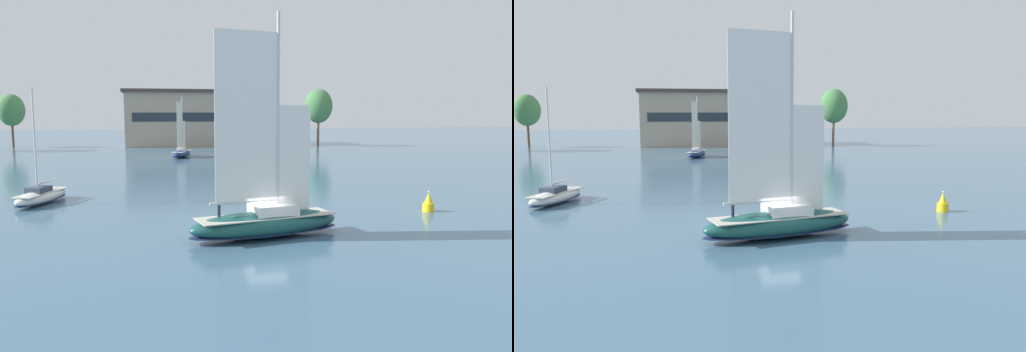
% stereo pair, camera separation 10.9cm
% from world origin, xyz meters
% --- Properties ---
extents(ground_plane, '(400.00, 400.00, 0.00)m').
position_xyz_m(ground_plane, '(0.00, 0.00, 0.00)').
color(ground_plane, '#42667F').
extents(waterfront_building, '(33.52, 15.82, 12.71)m').
position_xyz_m(waterfront_building, '(3.69, 88.91, 6.40)').
color(waterfront_building, tan).
rests_on(waterfront_building, ground).
extents(tree_shore_center, '(6.26, 6.26, 12.89)m').
position_xyz_m(tree_shore_center, '(30.20, 78.62, 9.02)').
color(tree_shore_center, brown).
rests_on(tree_shore_center, ground).
extents(tree_shore_right, '(5.61, 5.61, 11.55)m').
position_xyz_m(tree_shore_right, '(-36.37, 87.59, 8.08)').
color(tree_shore_right, brown).
rests_on(tree_shore_right, ground).
extents(sailboat_main, '(10.31, 4.76, 13.67)m').
position_xyz_m(sailboat_main, '(0.01, 0.00, 1.08)').
color(sailboat_main, '#194C47').
rests_on(sailboat_main, ground).
extents(sailboat_moored_near_marina, '(4.29, 7.34, 9.76)m').
position_xyz_m(sailboat_moored_near_marina, '(-16.10, 15.08, 0.66)').
color(sailboat_moored_near_marina, white).
rests_on(sailboat_moored_near_marina, ground).
extents(sailboat_moored_mid_channel, '(4.54, 7.81, 10.37)m').
position_xyz_m(sailboat_moored_mid_channel, '(-1.81, 56.59, 0.86)').
color(sailboat_moored_mid_channel, navy).
rests_on(sailboat_moored_mid_channel, ground).
extents(channel_buoy, '(0.88, 0.88, 1.63)m').
position_xyz_m(channel_buoy, '(14.22, 5.23, 0.63)').
color(channel_buoy, yellow).
rests_on(channel_buoy, ground).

